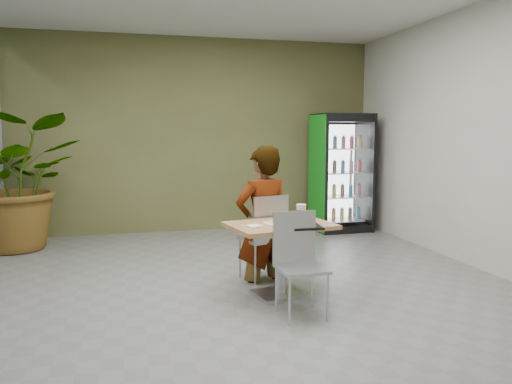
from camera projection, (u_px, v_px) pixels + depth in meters
ground at (243, 295)px, 5.11m from camera, size 7.00×7.00×0.00m
room_envelope at (243, 138)px, 4.91m from camera, size 6.00×7.00×3.20m
dining_table at (280, 244)px, 5.02m from camera, size 1.12×0.88×0.75m
chair_far at (266, 231)px, 5.53m from camera, size 0.53×0.53×0.97m
chair_near at (298, 255)px, 4.55m from camera, size 0.43×0.43×0.94m
seated_woman at (263, 227)px, 5.56m from camera, size 0.76×0.59×1.81m
pizza_plate at (276, 222)px, 4.98m from camera, size 0.34×0.35×0.03m
soda_cup at (301, 213)px, 5.08m from camera, size 0.10×0.10×0.18m
napkin_stack at (254, 226)px, 4.80m from camera, size 0.17×0.17×0.02m
cafeteria_tray at (300, 227)px, 4.76m from camera, size 0.42×0.32×0.02m
beverage_fridge at (341, 173)px, 8.35m from camera, size 0.92×0.72×1.96m
potted_plant at (18, 182)px, 7.01m from camera, size 1.81×1.59×1.93m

